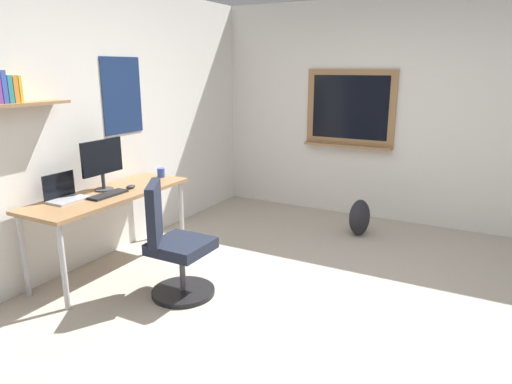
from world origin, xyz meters
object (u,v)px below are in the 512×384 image
computer_mouse (131,187)px  backpack (359,217)px  laptop (65,194)px  coffee_mug (161,173)px  monitor_primary (102,161)px  desk (110,200)px  office_chair (174,248)px  keyboard (108,195)px

computer_mouse → backpack: size_ratio=0.26×
laptop → coffee_mug: (1.05, -0.16, -0.01)m
backpack → laptop: bearing=141.0°
computer_mouse → coffee_mug: 0.50m
monitor_primary → coffee_mug: monitor_primary is taller
desk → office_chair: (-0.14, -0.82, -0.25)m
desk → computer_mouse: (0.20, -0.07, 0.09)m
coffee_mug → backpack: coffee_mug is taller
backpack → computer_mouse: bearing=136.7°
backpack → desk: bearing=138.5°
keyboard → desk: bearing=42.4°
keyboard → coffee_mug: bearing=3.7°
laptop → backpack: (2.33, -1.89, -0.59)m
computer_mouse → laptop: bearing=159.1°
monitor_primary → keyboard: (-0.12, -0.17, -0.26)m
monitor_primary → laptop: bearing=173.1°
computer_mouse → backpack: computer_mouse is taller
laptop → backpack: bearing=-39.0°
office_chair → keyboard: 0.82m
monitor_primary → coffee_mug: (0.65, -0.12, -0.22)m
monitor_primary → backpack: monitor_primary is taller
monitor_primary → backpack: bearing=-43.5°
laptop → office_chair: bearing=-77.3°
office_chair → coffee_mug: bearing=43.6°
monitor_primary → keyboard: monitor_primary is taller
monitor_primary → computer_mouse: 0.34m
backpack → office_chair: bearing=156.3°
office_chair → monitor_primary: size_ratio=2.05×
desk → coffee_mug: size_ratio=17.27×
office_chair → laptop: 1.05m
office_chair → laptop: (-0.22, 0.96, 0.38)m
monitor_primary → computer_mouse: monitor_primary is taller
desk → laptop: bearing=158.5°
computer_mouse → office_chair: bearing=-114.7°
monitor_primary → backpack: 2.79m
desk → coffee_mug: 0.70m
desk → laptop: 0.41m
coffee_mug → monitor_primary: bearing=170.0°
monitor_primary → coffee_mug: size_ratio=5.04×
monitor_primary → coffee_mug: 0.70m
office_chair → keyboard: (0.06, 0.74, 0.34)m
desk → backpack: bearing=-41.5°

